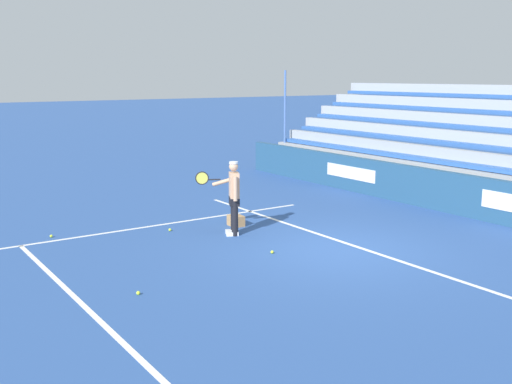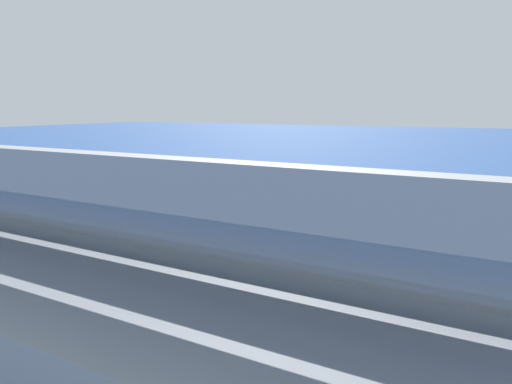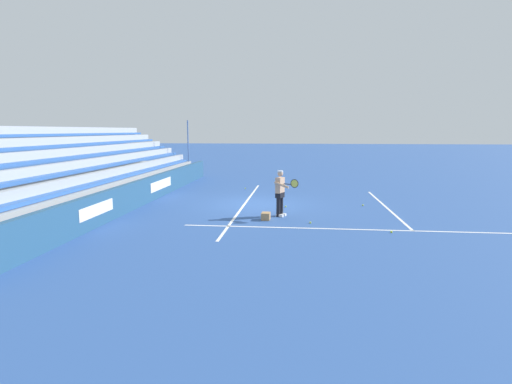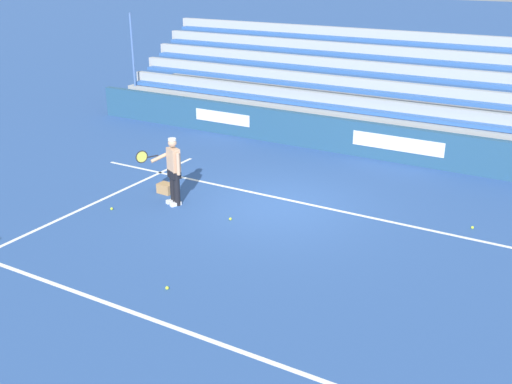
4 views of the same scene
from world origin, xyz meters
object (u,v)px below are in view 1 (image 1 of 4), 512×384
at_px(tennis_player, 233,197).
at_px(tennis_ball_by_box, 138,293).
at_px(ball_box_cardboard, 236,221).
at_px(tennis_ball_near_player, 51,236).
at_px(tennis_ball_far_left, 272,252).
at_px(tennis_ball_midcourt, 170,230).

distance_m(tennis_player, tennis_ball_by_box, 4.28).
distance_m(ball_box_cardboard, tennis_ball_by_box, 4.98).
height_order(tennis_player, tennis_ball_near_player, tennis_player).
xyz_separation_m(tennis_ball_near_player, tennis_ball_far_left, (-3.87, -3.45, 0.00)).
relative_size(ball_box_cardboard, tennis_ball_by_box, 6.06).
relative_size(tennis_ball_far_left, tennis_ball_midcourt, 1.00).
bearing_deg(tennis_player, tennis_ball_midcourt, 44.57).
xyz_separation_m(tennis_ball_near_player, tennis_ball_midcourt, (-1.01, -2.50, 0.00)).
xyz_separation_m(tennis_player, tennis_ball_by_box, (-2.43, 3.41, -0.86)).
bearing_deg(tennis_ball_midcourt, ball_box_cardboard, -105.78).
relative_size(tennis_ball_near_player, tennis_ball_by_box, 1.00).
relative_size(tennis_ball_near_player, tennis_ball_far_left, 1.00).
xyz_separation_m(tennis_ball_far_left, tennis_ball_midcourt, (2.86, 0.94, 0.00)).
relative_size(ball_box_cardboard, tennis_ball_far_left, 6.06).
distance_m(tennis_ball_by_box, tennis_ball_midcourt, 4.23).
height_order(tennis_player, tennis_ball_midcourt, tennis_player).
xyz_separation_m(tennis_player, tennis_ball_far_left, (-1.75, 0.14, -0.86)).
bearing_deg(ball_box_cardboard, tennis_ball_far_left, 165.26).
height_order(tennis_player, ball_box_cardboard, tennis_player).
bearing_deg(tennis_player, tennis_ball_near_player, 59.50).
xyz_separation_m(ball_box_cardboard, tennis_ball_by_box, (-3.08, 3.90, -0.10)).
height_order(tennis_ball_near_player, tennis_ball_midcourt, same).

